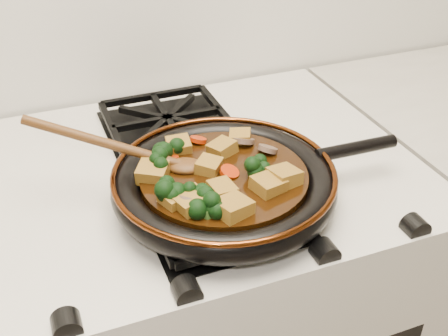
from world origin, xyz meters
name	(u,v)px	position (x,y,z in m)	size (l,w,h in m)	color
burner_grate_front	(221,206)	(0.00, 1.55, 0.91)	(0.23, 0.23, 0.03)	black
burner_grate_back	(168,123)	(0.00, 1.83, 0.91)	(0.23, 0.23, 0.03)	black
skillet	(225,182)	(0.01, 1.57, 0.94)	(0.47, 0.34, 0.05)	black
braising_sauce	(224,180)	(0.01, 1.57, 0.95)	(0.25, 0.25, 0.02)	black
tofu_cube_0	(222,190)	(-0.01, 1.52, 0.97)	(0.04, 0.03, 0.02)	olive
tofu_cube_1	(191,202)	(-0.06, 1.51, 0.97)	(0.04, 0.04, 0.02)	olive
tofu_cube_2	(174,198)	(-0.08, 1.53, 0.97)	(0.04, 0.04, 0.02)	olive
tofu_cube_3	(179,146)	(-0.03, 1.66, 0.97)	(0.04, 0.04, 0.02)	olive
tofu_cube_4	(209,166)	(-0.01, 1.58, 0.97)	(0.04, 0.03, 0.02)	olive
tofu_cube_5	(233,208)	(-0.01, 1.48, 0.97)	(0.04, 0.04, 0.02)	olive
tofu_cube_6	(240,137)	(0.07, 1.65, 0.97)	(0.03, 0.03, 0.02)	olive
tofu_cube_7	(284,177)	(0.09, 1.52, 0.97)	(0.04, 0.04, 0.02)	olive
tofu_cube_8	(268,185)	(0.06, 1.51, 0.97)	(0.04, 0.04, 0.02)	olive
tofu_cube_9	(222,148)	(0.03, 1.62, 0.97)	(0.04, 0.04, 0.02)	olive
tofu_cube_10	(153,173)	(-0.09, 1.60, 0.97)	(0.04, 0.04, 0.02)	olive
broccoli_floret_0	(171,193)	(-0.08, 1.54, 0.97)	(0.06, 0.06, 0.05)	black
broccoli_floret_1	(170,152)	(-0.05, 1.64, 0.97)	(0.06, 0.06, 0.05)	black
broccoli_floret_2	(162,165)	(-0.07, 1.61, 0.97)	(0.05, 0.05, 0.05)	black
broccoli_floret_3	(207,212)	(-0.05, 1.48, 0.97)	(0.06, 0.06, 0.05)	black
broccoli_floret_4	(197,197)	(-0.05, 1.52, 0.97)	(0.06, 0.06, 0.05)	black
broccoli_floret_5	(255,166)	(0.06, 1.56, 0.97)	(0.05, 0.05, 0.05)	black
carrot_coin_0	(205,167)	(-0.01, 1.59, 0.96)	(0.03, 0.03, 0.01)	#A62404
carrot_coin_1	(198,140)	(0.01, 1.67, 0.96)	(0.03, 0.03, 0.01)	#A62404
carrot_coin_2	(169,159)	(-0.05, 1.63, 0.96)	(0.03, 0.03, 0.01)	#A62404
carrot_coin_3	(229,172)	(0.02, 1.56, 0.96)	(0.03, 0.03, 0.01)	#A62404
mushroom_slice_0	(234,207)	(-0.01, 1.48, 0.97)	(0.03, 0.03, 0.01)	brown
mushroom_slice_1	(268,149)	(0.10, 1.60, 0.97)	(0.03, 0.03, 0.01)	brown
mushroom_slice_2	(190,202)	(-0.06, 1.51, 0.97)	(0.04, 0.04, 0.01)	brown
mushroom_slice_3	(243,141)	(0.07, 1.64, 0.97)	(0.04, 0.04, 0.01)	brown
mushroom_slice_4	(178,196)	(-0.07, 1.53, 0.97)	(0.04, 0.04, 0.01)	brown
wooden_spoon	(139,153)	(-0.10, 1.63, 0.99)	(0.15, 0.09, 0.25)	#4E2C10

